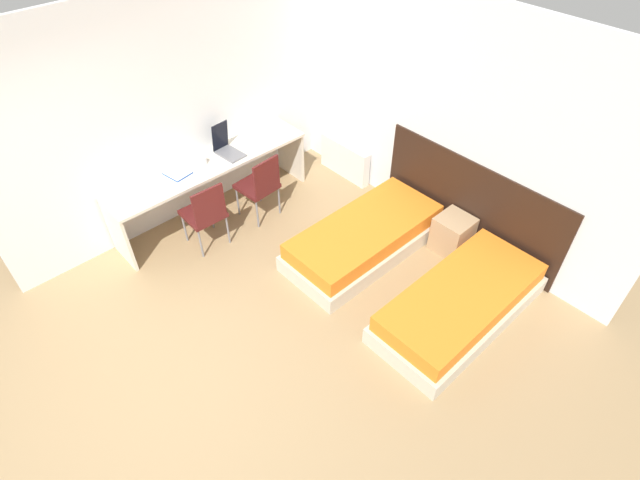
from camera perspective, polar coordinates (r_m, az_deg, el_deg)
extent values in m
plane|color=#9E7F56|center=(5.01, -18.14, -15.62)|extent=(20.00, 20.00, 0.00)
cube|color=white|center=(5.83, 12.72, 13.61)|extent=(5.01, 0.05, 2.70)
cube|color=white|center=(6.07, -14.93, 14.45)|extent=(0.05, 4.72, 2.70)
cube|color=black|center=(5.94, 16.68, 3.91)|extent=(2.32, 0.03, 1.08)
cube|color=beige|center=(5.86, 5.04, -0.42)|extent=(0.88, 1.93, 0.20)
cube|color=orange|center=(5.73, 5.16, 1.02)|extent=(0.80, 1.85, 0.19)
cube|color=beige|center=(5.36, 15.53, -7.63)|extent=(0.88, 1.93, 0.20)
cube|color=orange|center=(5.21, 15.93, -6.23)|extent=(0.80, 1.85, 0.19)
cube|color=tan|center=(5.98, 14.89, 0.68)|extent=(0.38, 0.38, 0.45)
cube|color=silver|center=(6.96, 2.86, 9.19)|extent=(0.82, 0.12, 0.50)
cube|color=beige|center=(6.12, -12.61, 8.51)|extent=(0.57, 2.54, 0.04)
cube|color=beige|center=(5.98, -22.02, 0.44)|extent=(0.52, 0.04, 0.73)
cube|color=beige|center=(6.91, -3.39, 10.04)|extent=(0.52, 0.04, 0.73)
cube|color=#511919|center=(6.19, -7.22, 6.16)|extent=(0.46, 0.46, 0.05)
cube|color=#511919|center=(5.92, -6.13, 7.23)|extent=(0.06, 0.39, 0.43)
cylinder|color=slate|center=(6.36, -9.38, 4.39)|extent=(0.02, 0.02, 0.41)
cylinder|color=slate|center=(6.53, -6.93, 5.89)|extent=(0.02, 0.02, 0.41)
cylinder|color=slate|center=(6.13, -7.17, 2.97)|extent=(0.02, 0.02, 0.41)
cylinder|color=slate|center=(6.31, -4.69, 4.56)|extent=(0.02, 0.02, 0.41)
cube|color=#511919|center=(5.88, -13.22, 2.97)|extent=(0.44, 0.44, 0.05)
cube|color=#511919|center=(5.59, -12.56, 3.87)|extent=(0.04, 0.38, 0.43)
cylinder|color=slate|center=(6.10, -15.22, 1.39)|extent=(0.02, 0.02, 0.41)
cylinder|color=slate|center=(6.22, -12.32, 2.87)|extent=(0.02, 0.02, 0.41)
cylinder|color=slate|center=(5.85, -13.47, -0.40)|extent=(0.02, 0.02, 0.41)
cylinder|color=slate|center=(5.96, -10.48, 1.18)|extent=(0.02, 0.02, 0.41)
cube|color=slate|center=(6.20, -10.21, 9.66)|extent=(0.37, 0.26, 0.02)
cube|color=black|center=(6.21, -11.36, 11.58)|extent=(0.07, 0.23, 0.35)
cube|color=#1E4793|center=(6.01, -15.96, 7.36)|extent=(0.31, 0.28, 0.01)
cube|color=white|center=(6.00, -15.97, 7.42)|extent=(0.29, 0.26, 0.01)
cylinder|color=white|center=(6.08, -13.18, 8.85)|extent=(0.08, 0.08, 0.09)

